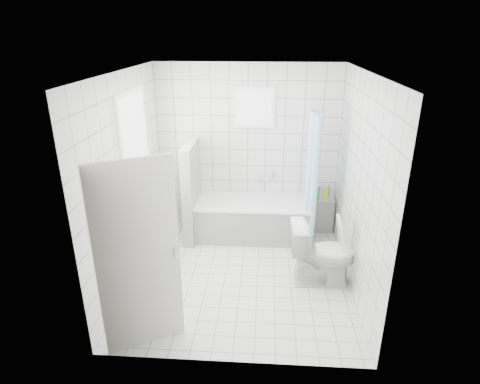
{
  "coord_description": "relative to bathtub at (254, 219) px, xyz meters",
  "views": [
    {
      "loc": [
        0.28,
        -4.5,
        3.03
      ],
      "look_at": [
        -0.04,
        0.35,
        1.05
      ],
      "focal_mm": 30.0,
      "sensor_mm": 36.0,
      "label": 1
    }
  ],
  "objects": [
    {
      "name": "curtain_rod",
      "position": [
        0.83,
        -0.02,
        1.71
      ],
      "size": [
        0.02,
        0.8,
        0.02
      ],
      "primitive_type": "cylinder",
      "rotation": [
        1.57,
        0.0,
        0.0
      ],
      "color": "silver",
      "rests_on": "wall_back"
    },
    {
      "name": "wall_left",
      "position": [
        -1.52,
        -1.12,
        1.01
      ],
      "size": [
        0.02,
        3.0,
        2.6
      ],
      "primitive_type": "cube",
      "color": "white",
      "rests_on": "ground"
    },
    {
      "name": "wall_right",
      "position": [
        1.28,
        -1.12,
        1.01
      ],
      "size": [
        0.02,
        3.0,
        2.6
      ],
      "primitive_type": "cube",
      "color": "white",
      "rests_on": "ground"
    },
    {
      "name": "ledge_bottles",
      "position": [
        1.05,
        0.22,
        0.37
      ],
      "size": [
        0.21,
        0.18,
        0.24
      ],
      "color": "green",
      "rests_on": "tiled_ledge"
    },
    {
      "name": "tiled_ledge",
      "position": [
        1.06,
        0.25,
        -0.02
      ],
      "size": [
        0.4,
        0.24,
        0.55
      ],
      "primitive_type": "cube",
      "color": "white",
      "rests_on": "ground"
    },
    {
      "name": "toilet",
      "position": [
        0.91,
        -1.2,
        0.13
      ],
      "size": [
        0.84,
        0.5,
        0.84
      ],
      "primitive_type": "imported",
      "rotation": [
        0.0,
        0.0,
        1.61
      ],
      "color": "white",
      "rests_on": "ground"
    },
    {
      "name": "partition_wall",
      "position": [
        -0.95,
        -0.05,
        0.46
      ],
      "size": [
        0.15,
        0.85,
        1.5
      ],
      "primitive_type": "cube",
      "color": "white",
      "rests_on": "ground"
    },
    {
      "name": "ceiling",
      "position": [
        -0.12,
        -1.12,
        2.31
      ],
      "size": [
        3.0,
        3.0,
        0.0
      ],
      "primitive_type": "plane",
      "rotation": [
        3.14,
        0.0,
        0.0
      ],
      "color": "white",
      "rests_on": "ground"
    },
    {
      "name": "wall_front",
      "position": [
        -0.12,
        -2.62,
        1.01
      ],
      "size": [
        2.8,
        0.02,
        2.6
      ],
      "primitive_type": "cube",
      "color": "white",
      "rests_on": "ground"
    },
    {
      "name": "ground",
      "position": [
        -0.12,
        -1.12,
        -0.29
      ],
      "size": [
        3.0,
        3.0,
        0.0
      ],
      "primitive_type": "plane",
      "color": "white",
      "rests_on": "ground"
    },
    {
      "name": "shower_curtain",
      "position": [
        0.83,
        -0.16,
        0.81
      ],
      "size": [
        0.14,
        0.48,
        1.78
      ],
      "primitive_type": null,
      "color": "#56B8FD",
      "rests_on": "curtain_rod"
    },
    {
      "name": "door",
      "position": [
        -1.03,
        -2.41,
        0.71
      ],
      "size": [
        0.71,
        0.43,
        2.0
      ],
      "primitive_type": "cube",
      "rotation": [
        0.0,
        0.0,
        -1.05
      ],
      "color": "silver",
      "rests_on": "ground"
    },
    {
      "name": "wall_back",
      "position": [
        -0.12,
        0.38,
        1.01
      ],
      "size": [
        2.8,
        0.02,
        2.6
      ],
      "primitive_type": "cube",
      "color": "white",
      "rests_on": "ground"
    },
    {
      "name": "window_left",
      "position": [
        -1.48,
        -0.82,
        1.31
      ],
      "size": [
        0.01,
        0.9,
        1.4
      ],
      "primitive_type": "cube",
      "color": "white",
      "rests_on": "wall_left"
    },
    {
      "name": "bathtub",
      "position": [
        0.0,
        0.0,
        0.0
      ],
      "size": [
        1.77,
        0.77,
        0.58
      ],
      "color": "white",
      "rests_on": "ground"
    },
    {
      "name": "window_sill",
      "position": [
        -1.43,
        -0.82,
        0.57
      ],
      "size": [
        0.18,
        1.02,
        0.08
      ],
      "primitive_type": "cube",
      "color": "white",
      "rests_on": "wall_left"
    },
    {
      "name": "tub_faucet",
      "position": [
        0.1,
        0.33,
        0.56
      ],
      "size": [
        0.18,
        0.06,
        0.06
      ],
      "primitive_type": "cube",
      "color": "silver",
      "rests_on": "wall_back"
    },
    {
      "name": "window_back",
      "position": [
        -0.02,
        0.33,
        1.66
      ],
      "size": [
        0.5,
        0.01,
        0.5
      ],
      "primitive_type": "cube",
      "color": "white",
      "rests_on": "wall_back"
    },
    {
      "name": "sill_bottles",
      "position": [
        -1.42,
        -0.93,
        0.73
      ],
      "size": [
        0.19,
        0.62,
        0.3
      ],
      "color": "#B9BAC0",
      "rests_on": "window_sill"
    }
  ]
}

